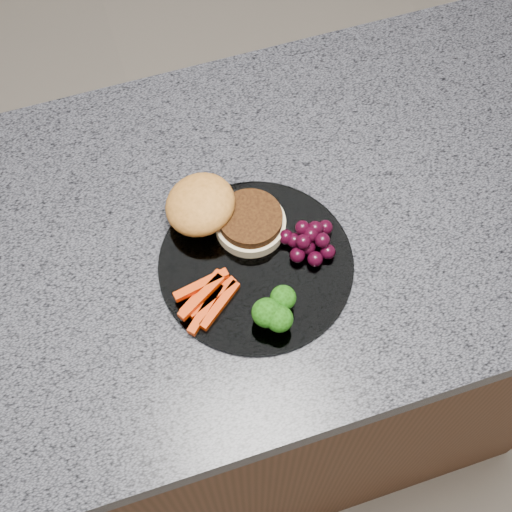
{
  "coord_description": "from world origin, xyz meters",
  "views": [
    {
      "loc": [
        -0.09,
        -0.47,
        1.75
      ],
      "look_at": [
        0.04,
        -0.06,
        0.93
      ],
      "focal_mm": 50.0,
      "sensor_mm": 36.0,
      "label": 1
    }
  ],
  "objects_px": {
    "plate": "(256,264)",
    "grape_bunch": "(310,240)",
    "island_cabinet": "(226,353)",
    "burger": "(218,213)"
  },
  "relations": [
    {
      "from": "grape_bunch",
      "to": "plate",
      "type": "bearing_deg",
      "value": -178.01
    },
    {
      "from": "plate",
      "to": "grape_bunch",
      "type": "bearing_deg",
      "value": 1.99
    },
    {
      "from": "island_cabinet",
      "to": "burger",
      "type": "relative_size",
      "value": 6.84
    },
    {
      "from": "island_cabinet",
      "to": "plate",
      "type": "xyz_separation_m",
      "value": [
        0.04,
        -0.06,
        0.47
      ]
    },
    {
      "from": "burger",
      "to": "grape_bunch",
      "type": "distance_m",
      "value": 0.13
    },
    {
      "from": "plate",
      "to": "grape_bunch",
      "type": "relative_size",
      "value": 3.41
    },
    {
      "from": "plate",
      "to": "burger",
      "type": "height_order",
      "value": "burger"
    },
    {
      "from": "island_cabinet",
      "to": "grape_bunch",
      "type": "xyz_separation_m",
      "value": [
        0.12,
        -0.06,
        0.49
      ]
    },
    {
      "from": "plate",
      "to": "grape_bunch",
      "type": "distance_m",
      "value": 0.08
    },
    {
      "from": "island_cabinet",
      "to": "burger",
      "type": "xyz_separation_m",
      "value": [
        0.01,
        0.01,
        0.5
      ]
    }
  ]
}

